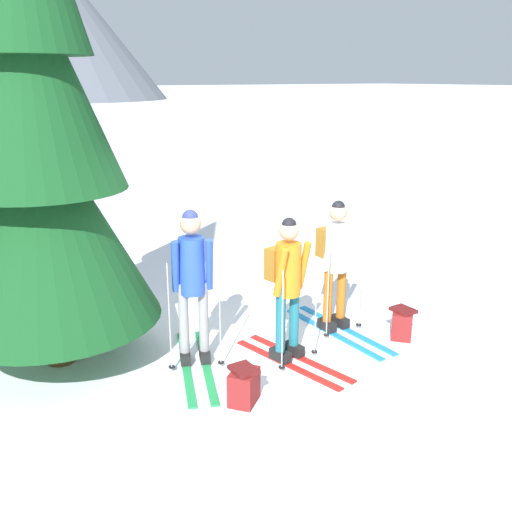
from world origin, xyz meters
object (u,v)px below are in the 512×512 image
skier_in_blue (192,279)px  skier_in_orange (287,282)px  skier_in_white (336,259)px  pine_tree_mid (36,133)px  backpack_on_snow_beside (244,385)px  backpack_on_snow_front (402,323)px

skier_in_blue → skier_in_orange: skier_in_blue is taller
skier_in_blue → skier_in_white: (1.89, -0.16, -0.06)m
pine_tree_mid → backpack_on_snow_beside: size_ratio=13.88×
skier_in_blue → backpack_on_snow_beside: size_ratio=4.40×
pine_tree_mid → skier_in_orange: bearing=-31.6°
skier_in_orange → backpack_on_snow_beside: skier_in_orange is taller
skier_in_blue → backpack_on_snow_beside: skier_in_blue is taller
skier_in_orange → pine_tree_mid: (-2.18, 1.34, 1.61)m
skier_in_orange → skier_in_white: bearing=19.0°
skier_in_white → pine_tree_mid: (-3.15, 1.00, 1.61)m
skier_in_white → backpack_on_snow_front: 1.14m
skier_in_orange → skier_in_white: size_ratio=0.94×
skier_in_blue → backpack_on_snow_front: size_ratio=4.41×
skier_in_white → backpack_on_snow_front: (0.55, -0.65, -0.75)m
skier_in_white → pine_tree_mid: bearing=162.4°
skier_in_orange → pine_tree_mid: pine_tree_mid is taller
pine_tree_mid → backpack_on_snow_front: bearing=-24.1°
skier_in_white → backpack_on_snow_beside: (-1.87, -0.87, -0.75)m
skier_in_blue → pine_tree_mid: bearing=146.3°
skier_in_white → backpack_on_snow_front: skier_in_white is taller
skier_in_blue → pine_tree_mid: pine_tree_mid is taller
skier_in_blue → backpack_on_snow_front: bearing=-18.4°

